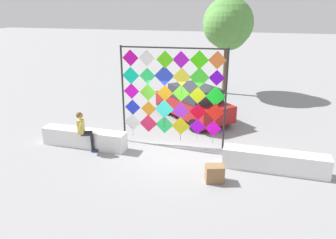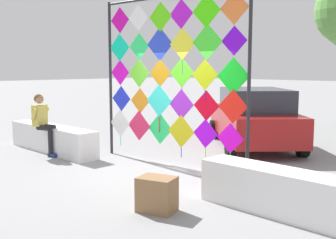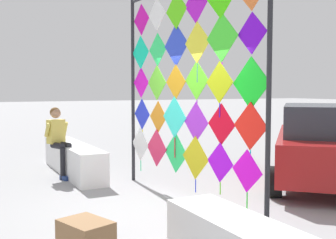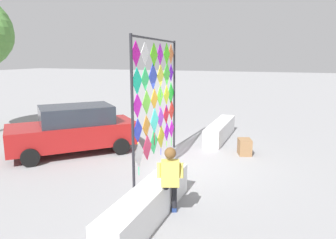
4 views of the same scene
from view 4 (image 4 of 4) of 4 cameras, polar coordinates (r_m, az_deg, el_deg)
ground at (r=9.91m, az=2.19°, el=-7.91°), size 120.00×120.00×0.00m
plaza_ledge_left at (r=6.63m, az=-3.54°, el=-14.82°), size 3.32×0.58×0.68m
plaza_ledge_right at (r=12.92m, az=9.26°, el=-1.93°), size 3.32×0.58×0.68m
kite_display_rack at (r=9.40m, az=-1.89°, el=4.40°), size 3.92×0.41×3.75m
seated_vendor at (r=6.49m, az=0.40°, el=-9.98°), size 0.72×0.59×1.53m
parked_car at (r=11.31m, az=-16.39°, el=-1.65°), size 4.22×4.14×1.61m
cardboard_box_large at (r=11.05m, az=13.45°, el=-4.74°), size 0.65×0.56×0.53m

